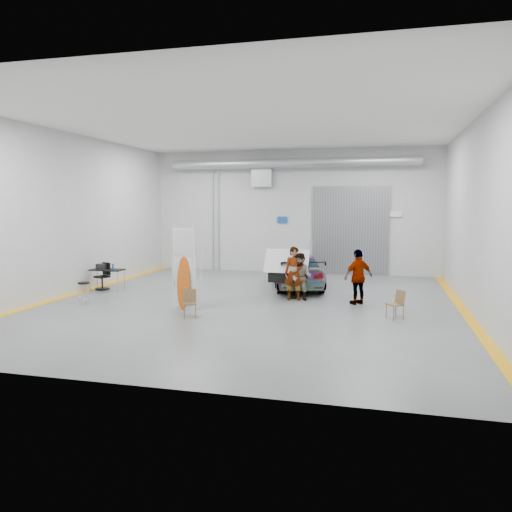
% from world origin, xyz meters
% --- Properties ---
extents(ground, '(16.00, 16.00, 0.00)m').
position_xyz_m(ground, '(0.00, 0.00, 0.00)').
color(ground, '#595C60').
rests_on(ground, ground).
extents(room_shell, '(14.02, 16.18, 6.01)m').
position_xyz_m(room_shell, '(0.24, 2.22, 4.08)').
color(room_shell, '#B4B6B8').
rests_on(room_shell, ground).
extents(sedan_car, '(3.11, 5.07, 1.37)m').
position_xyz_m(sedan_car, '(0.98, 3.62, 0.69)').
color(sedan_car, white).
rests_on(sedan_car, ground).
extents(person_a, '(0.73, 0.51, 1.89)m').
position_xyz_m(person_a, '(1.33, 0.95, 0.95)').
color(person_a, '#8F5F4E').
rests_on(person_a, ground).
extents(person_b, '(0.95, 0.82, 1.67)m').
position_xyz_m(person_b, '(1.57, 0.95, 0.84)').
color(person_b, slate).
rests_on(person_b, ground).
extents(person_c, '(1.12, 1.02, 1.87)m').
position_xyz_m(person_c, '(3.55, 0.75, 0.93)').
color(person_c, '#9D5A34').
rests_on(person_c, ground).
extents(surfboard_display, '(0.79, 0.27, 2.78)m').
position_xyz_m(surfboard_display, '(-1.79, -1.47, 1.13)').
color(surfboard_display, white).
rests_on(surfboard_display, ground).
extents(folding_chair_near, '(0.50, 0.53, 0.82)m').
position_xyz_m(folding_chair_near, '(-1.21, -2.47, 0.26)').
color(folding_chair_near, brown).
rests_on(folding_chair_near, ground).
extents(folding_chair_far, '(0.55, 0.65, 0.85)m').
position_xyz_m(folding_chair_far, '(4.71, -1.18, 0.26)').
color(folding_chair_far, brown).
rests_on(folding_chair_far, ground).
extents(shop_stool, '(0.40, 0.40, 0.78)m').
position_xyz_m(shop_stool, '(-5.32, -1.67, 0.39)').
color(shop_stool, black).
rests_on(shop_stool, ground).
extents(work_table, '(1.31, 0.67, 1.06)m').
position_xyz_m(work_table, '(-6.22, 1.19, 0.82)').
color(work_table, '#9C9FA5').
rests_on(work_table, ground).
extents(office_chair, '(0.59, 0.62, 1.05)m').
position_xyz_m(office_chair, '(-6.36, 1.23, 0.46)').
color(office_chair, black).
rests_on(office_chair, ground).
extents(trunk_lid, '(1.60, 0.97, 0.04)m').
position_xyz_m(trunk_lid, '(0.98, 1.50, 1.39)').
color(trunk_lid, silver).
rests_on(trunk_lid, sedan_car).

